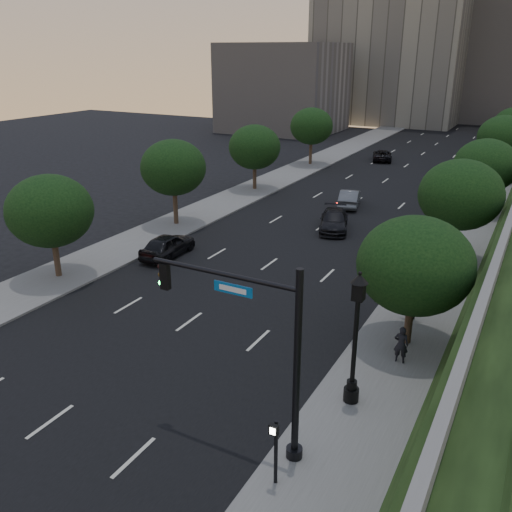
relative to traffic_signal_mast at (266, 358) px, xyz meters
The scene contains 25 objects.
ground 8.70m from the traffic_signal_mast, 169.14° to the left, with size 160.00×160.00×0.00m, color black.
road_surface 32.63m from the traffic_signal_mast, 103.82° to the left, with size 16.00×140.00×0.02m, color black.
sidewalk_right 31.79m from the traffic_signal_mast, 85.45° to the left, with size 4.50×140.00×0.15m, color slate.
sidewalk_left 36.44m from the traffic_signal_mast, 119.75° to the left, with size 4.50×140.00×0.15m, color slate.
office_block_left 96.77m from the traffic_signal_mast, 103.10° to the left, with size 26.00×20.00×32.00m, color gray.
office_block_filler 79.12m from the traffic_signal_mast, 115.27° to the left, with size 18.00×16.00×14.00m, color #9C958F.
tree_right_a 9.83m from the traffic_signal_mast, 74.94° to the left, with size 5.20×5.20×6.24m.
tree_right_b 21.65m from the traffic_signal_mast, 83.22° to the left, with size 5.20×5.20×6.74m.
tree_right_c 34.58m from the traffic_signal_mast, 85.77° to the left, with size 5.20×5.20×6.24m.
tree_right_d 48.56m from the traffic_signal_mast, 86.99° to the left, with size 5.20×5.20×6.74m.
tree_left_a 19.55m from the traffic_signal_mast, 157.47° to the left, with size 5.00×5.00×6.34m.
tree_left_b 26.57m from the traffic_signal_mast, 132.80° to the left, with size 5.00×5.00×6.71m.
tree_left_c 37.17m from the traffic_signal_mast, 119.05° to the left, with size 5.00×5.00×6.34m.
tree_left_d 49.87m from the traffic_signal_mast, 111.22° to the left, with size 5.00×5.00×6.71m.
traffic_signal_mast is the anchor object (origin of this frame).
street_lamp 4.39m from the traffic_signal_mast, 65.89° to the left, with size 0.64×0.64×5.62m.
pedestrian_signal 2.74m from the traffic_signal_mast, 53.06° to the right, with size 0.30×0.33×2.50m.
sedan_near_left 20.01m from the traffic_signal_mast, 136.68° to the left, with size 1.86×4.63×1.58m, color black.
sedan_mid_left 32.29m from the traffic_signal_mast, 104.05° to the left, with size 1.61×4.63×1.52m, color #5A5D62.
sedan_far_left 54.46m from the traffic_signal_mast, 101.91° to the left, with size 2.22×4.81×1.34m, color black.
sedan_near_right 25.29m from the traffic_signal_mast, 105.36° to the left, with size 2.08×5.11×1.48m, color black.
sedan_far_right 44.32m from the traffic_signal_mast, 90.97° to the left, with size 1.68×4.17×1.42m, color slate.
pedestrian_a 8.50m from the traffic_signal_mast, 70.48° to the left, with size 0.63×0.41×1.72m, color black.
pedestrian_b 13.42m from the traffic_signal_mast, 82.21° to the left, with size 0.92×0.72×1.90m, color black.
pedestrian_c 12.37m from the traffic_signal_mast, 79.76° to the left, with size 1.12×0.47×1.92m, color black.
Camera 1 is at (14.66, -15.00, 13.01)m, focal length 38.00 mm.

